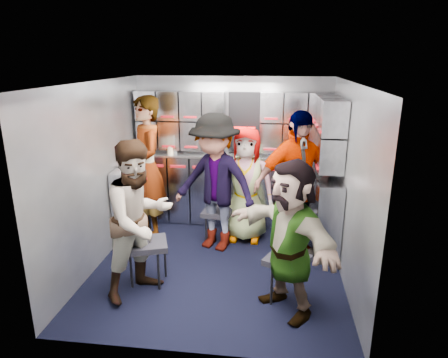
# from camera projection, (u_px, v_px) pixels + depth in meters

# --- Properties ---
(floor) EXTENTS (3.00, 3.00, 0.00)m
(floor) POSITION_uv_depth(u_px,v_px,m) (219.00, 264.00, 4.73)
(floor) COLOR black
(floor) RESTS_ON ground
(wall_back) EXTENTS (2.80, 0.04, 2.10)m
(wall_back) POSITION_uv_depth(u_px,v_px,m) (232.00, 150.00, 5.85)
(wall_back) COLOR #959BA3
(wall_back) RESTS_ON ground
(wall_left) EXTENTS (0.04, 3.00, 2.10)m
(wall_left) POSITION_uv_depth(u_px,v_px,m) (98.00, 175.00, 4.59)
(wall_left) COLOR #959BA3
(wall_left) RESTS_ON ground
(wall_right) EXTENTS (0.04, 3.00, 2.10)m
(wall_right) POSITION_uv_depth(u_px,v_px,m) (348.00, 184.00, 4.26)
(wall_right) COLOR #959BA3
(wall_right) RESTS_ON ground
(ceiling) EXTENTS (2.80, 3.00, 0.02)m
(ceiling) POSITION_uv_depth(u_px,v_px,m) (218.00, 82.00, 4.12)
(ceiling) COLOR silver
(ceiling) RESTS_ON wall_back
(cart_bank_back) EXTENTS (2.68, 0.38, 0.99)m
(cart_bank_back) POSITION_uv_depth(u_px,v_px,m) (231.00, 190.00, 5.81)
(cart_bank_back) COLOR #90939E
(cart_bank_back) RESTS_ON ground
(cart_bank_left) EXTENTS (0.38, 0.76, 0.99)m
(cart_bank_left) POSITION_uv_depth(u_px,v_px,m) (135.00, 204.00, 5.26)
(cart_bank_left) COLOR #90939E
(cart_bank_left) RESTS_ON ground
(counter) EXTENTS (2.68, 0.42, 0.03)m
(counter) POSITION_uv_depth(u_px,v_px,m) (231.00, 155.00, 5.66)
(counter) COLOR silver
(counter) RESTS_ON cart_bank_back
(locker_bank_back) EXTENTS (2.68, 0.28, 0.82)m
(locker_bank_back) POSITION_uv_depth(u_px,v_px,m) (232.00, 121.00, 5.58)
(locker_bank_back) COLOR #90939E
(locker_bank_back) RESTS_ON wall_back
(locker_bank_right) EXTENTS (0.28, 1.00, 0.82)m
(locker_bank_right) POSITION_uv_depth(u_px,v_px,m) (329.00, 132.00, 4.81)
(locker_bank_right) COLOR #90939E
(locker_bank_right) RESTS_ON wall_right
(right_cabinet) EXTENTS (0.28, 1.20, 1.00)m
(right_cabinet) POSITION_uv_depth(u_px,v_px,m) (324.00, 211.00, 5.00)
(right_cabinet) COLOR #90939E
(right_cabinet) RESTS_ON ground
(coffee_niche) EXTENTS (0.46, 0.16, 0.84)m
(coffee_niche) POSITION_uv_depth(u_px,v_px,m) (245.00, 122.00, 5.62)
(coffee_niche) COLOR black
(coffee_niche) RESTS_ON wall_back
(red_latch_strip) EXTENTS (2.60, 0.02, 0.03)m
(red_latch_strip) POSITION_uv_depth(u_px,v_px,m) (229.00, 168.00, 5.51)
(red_latch_strip) COLOR #A7111A
(red_latch_strip) RESTS_ON cart_bank_back
(jump_seat_near_left) EXTENTS (0.51, 0.50, 0.48)m
(jump_seat_near_left) POSITION_uv_depth(u_px,v_px,m) (147.00, 247.00, 4.23)
(jump_seat_near_left) COLOR black
(jump_seat_near_left) RESTS_ON ground
(jump_seat_mid_left) EXTENTS (0.41, 0.39, 0.43)m
(jump_seat_mid_left) POSITION_uv_depth(u_px,v_px,m) (217.00, 214.00, 5.23)
(jump_seat_mid_left) COLOR black
(jump_seat_mid_left) RESTS_ON ground
(jump_seat_center) EXTENTS (0.35, 0.33, 0.41)m
(jump_seat_center) POSITION_uv_depth(u_px,v_px,m) (246.00, 208.00, 5.48)
(jump_seat_center) COLOR black
(jump_seat_center) RESTS_ON ground
(jump_seat_mid_right) EXTENTS (0.48, 0.47, 0.47)m
(jump_seat_mid_right) POSITION_uv_depth(u_px,v_px,m) (293.00, 217.00, 5.03)
(jump_seat_mid_right) COLOR black
(jump_seat_mid_right) RESTS_ON ground
(jump_seat_near_right) EXTENTS (0.51, 0.50, 0.46)m
(jump_seat_near_right) POSITION_uv_depth(u_px,v_px,m) (287.00, 262.00, 3.94)
(jump_seat_near_right) COLOR black
(jump_seat_near_right) RESTS_ON ground
(attendant_standing) EXTENTS (0.74, 0.83, 1.89)m
(attendant_standing) POSITION_uv_depth(u_px,v_px,m) (147.00, 168.00, 5.26)
(attendant_standing) COLOR black
(attendant_standing) RESTS_ON ground
(attendant_arc_a) EXTENTS (0.95, 0.99, 1.61)m
(attendant_arc_a) POSITION_uv_depth(u_px,v_px,m) (140.00, 220.00, 3.95)
(attendant_arc_a) COLOR black
(attendant_arc_a) RESTS_ON ground
(attendant_arc_b) EXTENTS (1.27, 0.99, 1.72)m
(attendant_arc_b) POSITION_uv_depth(u_px,v_px,m) (215.00, 183.00, 4.92)
(attendant_arc_b) COLOR black
(attendant_arc_b) RESTS_ON ground
(attendant_arc_c) EXTENTS (0.76, 0.51, 1.51)m
(attendant_arc_c) POSITION_uv_depth(u_px,v_px,m) (246.00, 185.00, 5.20)
(attendant_arc_c) COLOR black
(attendant_arc_c) RESTS_ON ground
(attendant_arc_d) EXTENTS (1.13, 0.82, 1.79)m
(attendant_arc_d) POSITION_uv_depth(u_px,v_px,m) (295.00, 186.00, 4.72)
(attendant_arc_d) COLOR black
(attendant_arc_d) RESTS_ON ground
(attendant_arc_e) EXTENTS (1.23, 1.36, 1.51)m
(attendant_arc_e) POSITION_uv_depth(u_px,v_px,m) (289.00, 238.00, 3.67)
(attendant_arc_e) COLOR black
(attendant_arc_e) RESTS_ON ground
(bottle_left) EXTENTS (0.06, 0.06, 0.26)m
(bottle_left) POSITION_uv_depth(u_px,v_px,m) (175.00, 145.00, 5.67)
(bottle_left) COLOR white
(bottle_left) RESTS_ON counter
(bottle_mid) EXTENTS (0.07, 0.07, 0.27)m
(bottle_mid) POSITION_uv_depth(u_px,v_px,m) (210.00, 145.00, 5.60)
(bottle_mid) COLOR white
(bottle_mid) RESTS_ON counter
(bottle_right) EXTENTS (0.07, 0.07, 0.22)m
(bottle_right) POSITION_uv_depth(u_px,v_px,m) (292.00, 149.00, 5.47)
(bottle_right) COLOR white
(bottle_right) RESTS_ON counter
(cup_left) EXTENTS (0.09, 0.09, 0.11)m
(cup_left) POSITION_uv_depth(u_px,v_px,m) (171.00, 150.00, 5.69)
(cup_left) COLOR #C1AE88
(cup_left) RESTS_ON counter
(cup_right) EXTENTS (0.09, 0.09, 0.09)m
(cup_right) POSITION_uv_depth(u_px,v_px,m) (322.00, 155.00, 5.43)
(cup_right) COLOR #C1AE88
(cup_right) RESTS_ON counter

